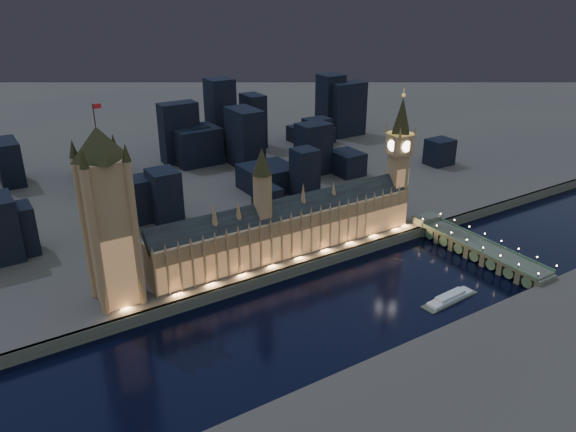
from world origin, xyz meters
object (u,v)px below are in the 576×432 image
palace_of_westminster (287,227)px  elizabeth_tower (399,150)px  westminster_bridge (475,248)px  river_boat (450,298)px  victoria_tower (107,209)px

palace_of_westminster → elizabeth_tower: 106.62m
westminster_bridge → river_boat: westminster_bridge is taller
elizabeth_tower → victoria_tower: bearing=180.0°
palace_of_westminster → westminster_bridge: (117.90, -65.19, -20.39)m
palace_of_westminster → river_boat: (57.90, -97.92, -24.81)m
elizabeth_tower → river_boat: bearing=-112.8°
palace_of_westminster → river_boat: palace_of_westminster is taller
elizabeth_tower → westminster_bridge: bearing=-74.0°
westminster_bridge → victoria_tower: bearing=164.6°
victoria_tower → river_boat: size_ratio=2.74×
victoria_tower → elizabeth_tower: (218.00, -0.00, -0.62)m
victoria_tower → westminster_bridge: size_ratio=1.04×
victoria_tower → elizabeth_tower: victoria_tower is taller
palace_of_westminster → victoria_tower: victoria_tower is taller
westminster_bridge → elizabeth_tower: bearing=106.0°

